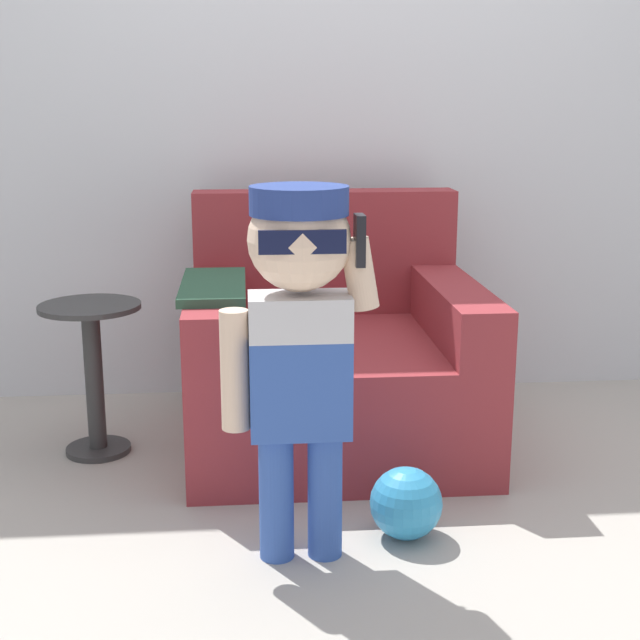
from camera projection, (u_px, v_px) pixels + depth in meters
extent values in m
plane|color=#ADA89E|center=(355.00, 461.00, 3.10)|extent=(10.00, 10.00, 0.00)
cube|color=silver|center=(332.00, 80.00, 3.60)|extent=(10.00, 0.05, 2.60)
cube|color=maroon|center=(334.00, 390.00, 3.22)|extent=(1.02, 0.98, 0.40)
cube|color=maroon|center=(324.00, 251.00, 3.50)|extent=(1.02, 0.16, 0.48)
cube|color=maroon|center=(214.00, 318.00, 3.03)|extent=(0.18, 0.82, 0.19)
cube|color=maroon|center=(457.00, 313.00, 3.10)|extent=(0.18, 0.82, 0.19)
cube|color=#284C38|center=(213.00, 286.00, 3.00)|extent=(0.22, 0.54, 0.03)
cylinder|color=#3356AD|center=(276.00, 496.00, 2.41)|extent=(0.09, 0.09, 0.36)
cylinder|color=#3356AD|center=(325.00, 494.00, 2.42)|extent=(0.09, 0.09, 0.36)
cube|color=#3356AD|center=(300.00, 386.00, 2.34)|extent=(0.26, 0.15, 0.26)
cube|color=silver|center=(300.00, 316.00, 2.29)|extent=(0.26, 0.15, 0.11)
sphere|color=beige|center=(299.00, 240.00, 2.25)|extent=(0.26, 0.26, 0.26)
cylinder|color=navy|center=(299.00, 200.00, 2.22)|extent=(0.25, 0.25, 0.07)
cube|color=navy|center=(296.00, 206.00, 2.34)|extent=(0.15, 0.12, 0.01)
cube|color=#0F1433|center=(302.00, 242.00, 2.13)|extent=(0.21, 0.01, 0.06)
cylinder|color=beige|center=(235.00, 370.00, 2.31)|extent=(0.08, 0.08, 0.32)
cylinder|color=beige|center=(360.00, 274.00, 2.28)|extent=(0.11, 0.08, 0.19)
cube|color=black|center=(360.00, 240.00, 2.24)|extent=(0.02, 0.07, 0.13)
cylinder|color=#333333|center=(99.00, 449.00, 3.18)|extent=(0.23, 0.23, 0.02)
cylinder|color=#333333|center=(94.00, 382.00, 3.12)|extent=(0.06, 0.06, 0.52)
cylinder|color=#333333|center=(90.00, 307.00, 3.05)|extent=(0.35, 0.35, 0.02)
sphere|color=#3399D1|center=(406.00, 503.00, 2.54)|extent=(0.21, 0.21, 0.21)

